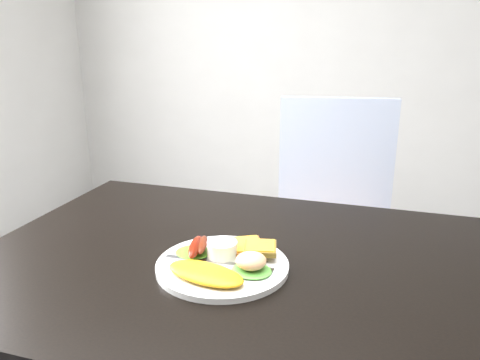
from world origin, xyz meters
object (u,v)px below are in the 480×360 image
dining_chair (325,247)px  person (350,208)px  plate (222,266)px  dining_table (256,268)px

dining_chair → person: size_ratio=0.31×
person → plate: bearing=90.4°
person → plate: person is taller
dining_chair → plate: 0.87m
dining_table → person: size_ratio=0.83×
dining_table → plate: 0.08m
dining_table → plate: size_ratio=4.48×
dining_table → dining_chair: dining_table is taller
dining_chair → plate: (-0.12, -0.80, 0.31)m
dining_table → person: 0.48m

